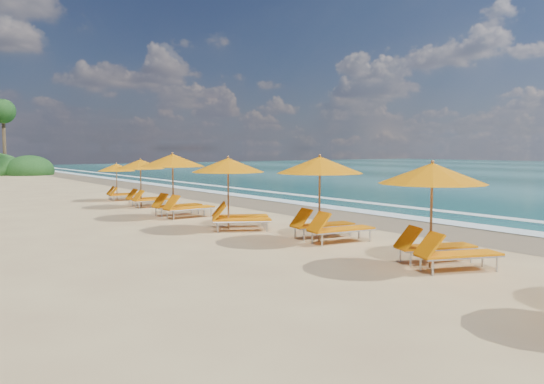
# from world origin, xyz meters

# --- Properties ---
(ground) EXTENTS (160.00, 160.00, 0.00)m
(ground) POSITION_xyz_m (0.00, 0.00, 0.00)
(ground) COLOR tan
(ground) RESTS_ON ground
(wet_sand) EXTENTS (4.00, 160.00, 0.01)m
(wet_sand) POSITION_xyz_m (4.00, 0.00, 0.01)
(wet_sand) COLOR olive
(wet_sand) RESTS_ON ground
(surf_foam) EXTENTS (4.00, 160.00, 0.01)m
(surf_foam) POSITION_xyz_m (6.70, 0.00, 0.03)
(surf_foam) COLOR white
(surf_foam) RESTS_ON ground
(station_1) EXTENTS (3.34, 3.30, 2.57)m
(station_1) POSITION_xyz_m (-1.22, -8.32, 1.44)
(station_1) COLOR olive
(station_1) RESTS_ON ground
(station_2) EXTENTS (3.17, 3.02, 2.67)m
(station_2) POSITION_xyz_m (-0.93, -4.00, 1.50)
(station_2) COLOR olive
(station_2) RESTS_ON ground
(station_3) EXTENTS (3.45, 3.45, 2.58)m
(station_3) POSITION_xyz_m (-1.92, -0.35, 1.45)
(station_3) COLOR olive
(station_3) RESTS_ON ground
(station_4) EXTENTS (2.93, 2.71, 2.69)m
(station_4) POSITION_xyz_m (-2.00, 3.87, 1.51)
(station_4) COLOR olive
(station_4) RESTS_ON ground
(station_5) EXTENTS (2.60, 2.41, 2.38)m
(station_5) POSITION_xyz_m (-1.53, 8.38, 1.33)
(station_5) COLOR olive
(station_5) RESTS_ON ground
(station_6) EXTENTS (2.44, 2.31, 2.07)m
(station_6) POSITION_xyz_m (-1.33, 12.25, 1.16)
(station_6) COLOR olive
(station_6) RESTS_ON ground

